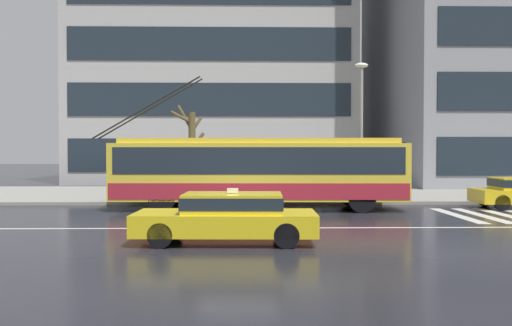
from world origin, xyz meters
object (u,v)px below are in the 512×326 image
Objects in this scene: bus_shelter at (213,158)px; street_lamp at (361,118)px; pedestrian_approaching_curb at (316,164)px; taxi_oncoming_near at (228,215)px; street_tree_bare at (192,148)px; pedestrian_at_shelter at (175,179)px; trolleybus at (259,170)px.

street_lamp reaches higher than bus_shelter.
pedestrian_approaching_curb is at bearing 4.43° from bus_shelter.
bus_shelter is at bearing 95.67° from taxi_oncoming_near.
bus_shelter is 1.65m from street_tree_bare.
pedestrian_at_shelter is 6.93m from pedestrian_approaching_curb.
street_tree_bare reaches higher than taxi_oncoming_near.
bus_shelter is (-1.13, 11.40, 1.33)m from taxi_oncoming_near.
street_lamp is (6.82, -1.50, 1.82)m from bus_shelter.
bus_shelter reaches higher than pedestrian_at_shelter.
bus_shelter is 5.07m from pedestrian_approaching_curb.
street_lamp reaches higher than pedestrian_at_shelter.
trolleybus is 7.54m from taxi_oncoming_near.
taxi_oncoming_near is 0.75× the size of street_lamp.
taxi_oncoming_near is 2.85× the size of pedestrian_at_shelter.
trolleybus is 2.72× the size of street_tree_bare.
bus_shelter is at bearing -42.26° from street_tree_bare.
pedestrian_approaching_curb is 0.43× the size of street_tree_bare.
taxi_oncoming_near is at bearing -79.55° from street_tree_bare.
street_lamp is (5.68, 9.89, 3.15)m from taxi_oncoming_near.
trolleybus is 2.00× the size of street_lamp.
street_lamp is 8.49m from street_tree_bare.
trolleybus is at bearing 82.49° from taxi_oncoming_near.
taxi_oncoming_near is at bearing -74.56° from pedestrian_at_shelter.
trolleybus is at bearing -62.01° from bus_shelter.
street_tree_bare is (-2.30, 12.46, 1.80)m from taxi_oncoming_near.
street_lamp reaches higher than street_tree_bare.
street_tree_bare is at bearing 162.19° from street_lamp.
pedestrian_approaching_curb is (2.93, 4.36, 0.13)m from trolleybus.
street_lamp is at bearing -12.44° from bus_shelter.
street_tree_bare is (0.46, 2.47, 1.40)m from pedestrian_at_shelter.
pedestrian_at_shelter is (-1.63, -1.41, -0.93)m from bus_shelter.
pedestrian_approaching_curb is (3.91, 11.79, 1.00)m from taxi_oncoming_near.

